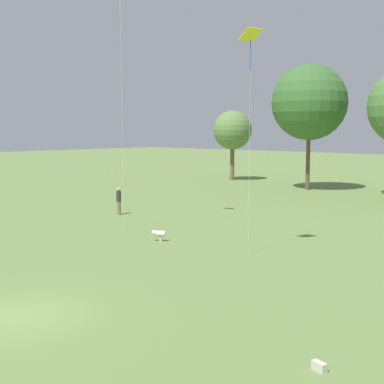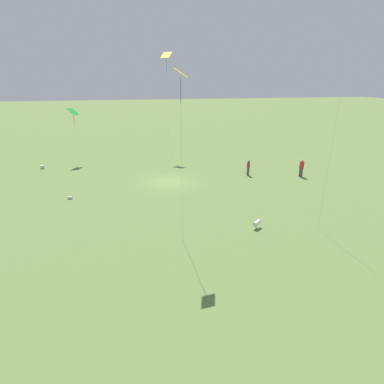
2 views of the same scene
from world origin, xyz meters
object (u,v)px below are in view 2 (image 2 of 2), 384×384
Objects in this scene: dog_0 at (257,223)px; picnic_bag_0 at (70,198)px; kite_5 at (166,58)px; picnic_bag_1 at (42,167)px; kite_1 at (181,81)px; kite_4 at (73,113)px; person_4 at (301,168)px; person_3 at (248,168)px.

picnic_bag_0 is (14.06, -8.21, -0.29)m from dog_0.
kite_5 reaches higher than picnic_bag_1.
kite_1 is 1.61× the size of kite_4.
kite_4 is 12.74× the size of picnic_bag_1.
person_4 is 20.28m from kite_1.
dog_0 is at bearing 149.71° from picnic_bag_0.
picnic_bag_0 is at bearing -14.81° from person_4.
kite_1 is 20.50× the size of picnic_bag_1.
picnic_bag_0 is (10.57, 15.29, -12.16)m from kite_5.
dog_0 is at bearing 28.33° from person_4.
picnic_bag_1 is at bearing -64.82° from picnic_bag_0.
person_3 is 18.18m from picnic_bag_0.
person_4 is 21.56m from kite_5.
kite_4 is 0.50× the size of kite_5.
person_3 is 21.88m from kite_4.
kite_5 reaches higher than kite_1.
kite_1 is 0.81× the size of kite_5.
person_3 is at bearing -168.80° from picnic_bag_0.
kite_5 is (7.26, -11.76, 11.42)m from person_3.
person_3 reaches higher than dog_0.
kite_5 is at bearing 154.53° from dog_0.
person_3 is at bearing -35.19° from person_4.
kite_4 is 14.44m from picnic_bag_0.
person_3 is 3.89× the size of picnic_bag_0.
picnic_bag_1 is at bearing -92.81° from person_3.
picnic_bag_1 is at bearing 94.99° from kite_1.
kite_4 is 15.17× the size of picnic_bag_0.
kite_5 is (12.67, -13.24, 11.35)m from person_4.
picnic_bag_1 is (28.16, -8.42, -0.73)m from person_4.
person_3 is 3.27× the size of picnic_bag_1.
kite_4 is 8.91× the size of dog_0.
kite_4 reaches higher than person_3.
kite_4 reaches higher than person_4.
kite_1 reaches higher than picnic_bag_0.
kite_5 is at bearing -66.09° from person_4.
kite_4 is 7.43m from picnic_bag_1.
kite_4 is at bearing 83.89° from kite_1.
person_3 is 17.83m from kite_1.
dog_0 is at bearing -79.81° from kite_4.
kite_1 is 24.32m from kite_5.
person_4 reaches higher than person_3.
kite_1 reaches higher than picnic_bag_1.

